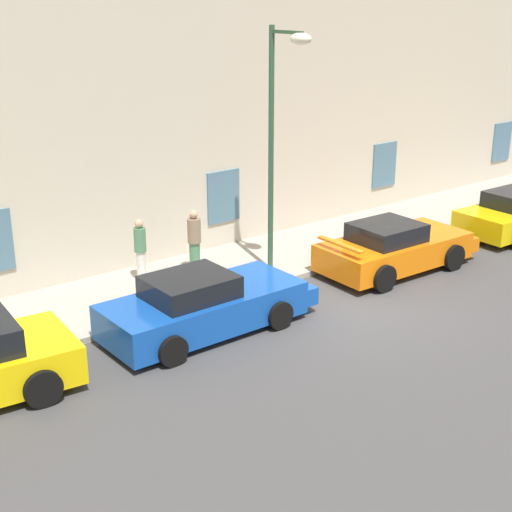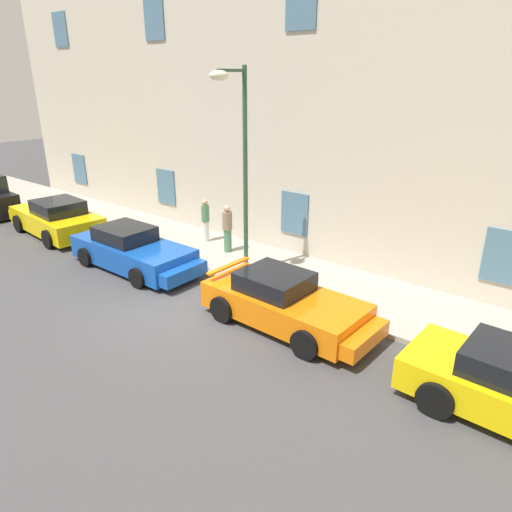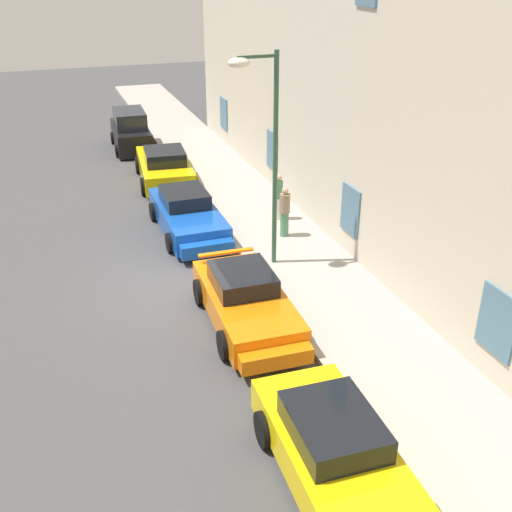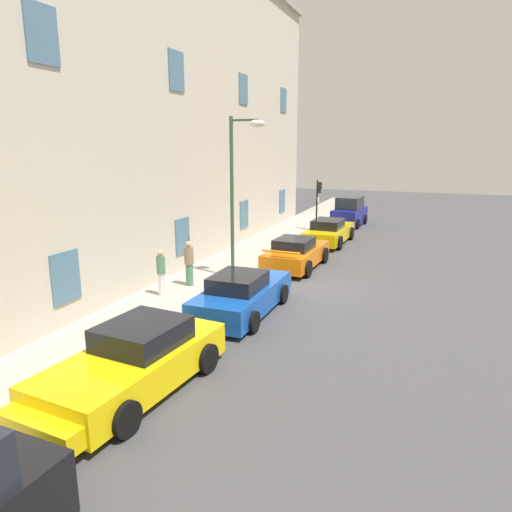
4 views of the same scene
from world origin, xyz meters
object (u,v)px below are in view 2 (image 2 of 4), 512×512
at_px(pedestrian_admiring, 227,228).
at_px(pedestrian_strolling, 206,220).
at_px(sportscar_white_middle, 288,305).
at_px(sportscar_red_lead, 55,218).
at_px(sportscar_yellow_flank, 136,252).
at_px(street_lamp, 236,139).

height_order(pedestrian_admiring, pedestrian_strolling, pedestrian_admiring).
height_order(sportscar_white_middle, pedestrian_admiring, pedestrian_admiring).
bearing_deg(sportscar_white_middle, sportscar_red_lead, 178.48).
bearing_deg(sportscar_white_middle, pedestrian_admiring, 148.40).
relative_size(sportscar_yellow_flank, pedestrian_strolling, 3.00).
xyz_separation_m(pedestrian_admiring, pedestrian_strolling, (-1.41, 0.33, -0.02)).
bearing_deg(pedestrian_strolling, street_lamp, -29.34).
relative_size(sportscar_red_lead, sportscar_yellow_flank, 1.04).
bearing_deg(sportscar_red_lead, pedestrian_strolling, 26.20).
relative_size(sportscar_white_middle, pedestrian_strolling, 2.86).
bearing_deg(sportscar_yellow_flank, sportscar_red_lead, 176.61).
bearing_deg(pedestrian_strolling, sportscar_yellow_flank, -92.26).
relative_size(sportscar_white_middle, pedestrian_admiring, 2.76).
distance_m(sportscar_red_lead, sportscar_white_middle, 11.92).
height_order(street_lamp, pedestrian_admiring, street_lamp).
relative_size(pedestrian_admiring, pedestrian_strolling, 1.04).
xyz_separation_m(street_lamp, pedestrian_admiring, (-1.71, 1.43, -3.38)).
bearing_deg(sportscar_yellow_flank, street_lamp, 24.14).
bearing_deg(sportscar_yellow_flank, pedestrian_strolling, 87.74).
relative_size(sportscar_red_lead, pedestrian_admiring, 3.02).
xyz_separation_m(sportscar_yellow_flank, sportscar_white_middle, (6.20, 0.02, 0.02)).
xyz_separation_m(sportscar_yellow_flank, street_lamp, (3.25, 1.46, 3.79)).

